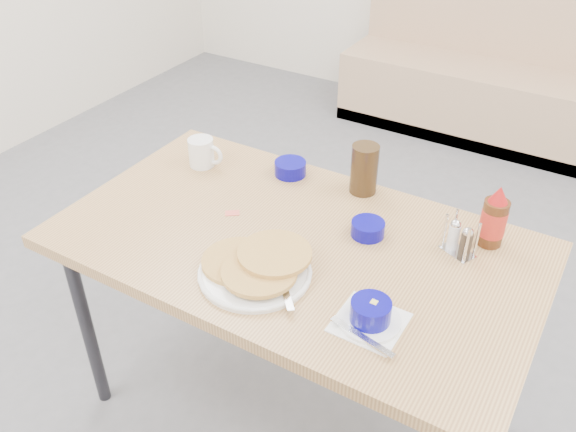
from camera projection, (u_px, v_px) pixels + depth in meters
The scene contains 11 objects.
booth_bench at pixel (500, 81), 3.79m from camera, with size 1.90×0.56×1.22m.
dining_table at pixel (295, 256), 1.81m from camera, with size 1.40×0.80×0.76m.
pancake_plate at pixel (256, 267), 1.64m from camera, with size 0.33×0.31×0.05m.
coffee_mug at pixel (202, 152), 2.10m from camera, with size 0.13×0.09×0.10m.
grits_setting at pixel (370, 315), 1.48m from camera, with size 0.18×0.17×0.07m.
creamer_bowl at pixel (290, 168), 2.06m from camera, with size 0.11×0.11×0.05m.
butter_bowl at pixel (368, 229), 1.78m from camera, with size 0.10×0.10×0.04m.
amber_tumbler at pixel (364, 169), 1.94m from camera, with size 0.09×0.09×0.17m, color #322110.
condiment_caddy at pixel (459, 241), 1.70m from camera, with size 0.11×0.09×0.12m.
syrup_bottle at pixel (494, 219), 1.71m from camera, with size 0.07×0.07×0.19m.
sugar_wrapper at pixel (232, 213), 1.88m from camera, with size 0.04×0.03×0.00m, color #E85C4D.
Camera 1 is at (0.71, -0.97, 1.84)m, focal length 38.00 mm.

